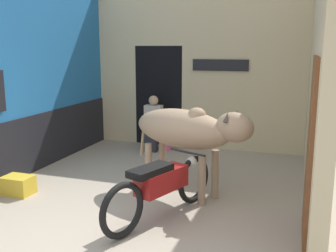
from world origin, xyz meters
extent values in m
plane|color=tan|center=(0.00, 0.00, 0.00)|extent=(30.00, 30.00, 0.00)
cube|color=#236BAD|center=(-2.40, 2.28, 1.82)|extent=(0.18, 4.56, 3.63)
cube|color=black|center=(-2.30, 2.28, 0.51)|extent=(0.03, 4.56, 1.02)
cube|color=beige|center=(0.00, 4.65, 2.93)|extent=(4.61, 0.18, 1.41)
cube|color=beige|center=(-1.86, 4.65, 1.11)|extent=(0.89, 0.18, 2.22)
cube|color=beige|center=(0.99, 4.65, 1.11)|extent=(2.63, 0.18, 2.22)
cube|color=black|center=(-0.87, 5.01, 1.11)|extent=(1.10, 0.90, 2.22)
cube|color=black|center=(0.52, 4.54, 1.82)|extent=(1.19, 0.03, 0.24)
cube|color=beige|center=(2.40, 2.28, 1.82)|extent=(0.18, 4.56, 3.63)
cube|color=brown|center=(2.29, 0.82, 1.05)|extent=(0.05, 1.00, 2.10)
ellipsoid|color=tan|center=(0.50, 1.77, 1.01)|extent=(1.76, 1.17, 0.58)
ellipsoid|color=tan|center=(0.77, 1.66, 1.24)|extent=(0.34, 0.33, 0.21)
cylinder|color=tan|center=(1.20, 1.49, 1.05)|extent=(0.45, 0.39, 0.38)
ellipsoid|color=tan|center=(1.34, 1.43, 1.14)|extent=(0.64, 0.52, 0.41)
cylinder|color=tan|center=(-0.23, 2.05, 0.78)|extent=(0.14, 0.09, 0.65)
cylinder|color=tan|center=(1.04, 1.73, 0.36)|extent=(0.11, 0.11, 0.73)
cylinder|color=tan|center=(0.91, 1.42, 0.36)|extent=(0.11, 0.11, 0.73)
cylinder|color=tan|center=(0.08, 2.11, 0.36)|extent=(0.11, 0.11, 0.73)
cylinder|color=tan|center=(-0.04, 1.80, 0.36)|extent=(0.11, 0.11, 0.73)
cone|color=#473D33|center=(1.36, 1.58, 1.30)|extent=(0.11, 0.14, 0.16)
cone|color=#473D33|center=(1.25, 1.32, 1.30)|extent=(0.11, 0.14, 0.16)
torus|color=black|center=(0.28, 0.16, 0.34)|extent=(0.32, 0.66, 0.68)
torus|color=black|center=(0.78, 1.47, 0.34)|extent=(0.32, 0.66, 0.68)
cube|color=maroon|center=(0.53, 0.81, 0.52)|extent=(0.54, 0.82, 0.28)
cube|color=black|center=(0.45, 0.62, 0.70)|extent=(0.46, 0.67, 0.09)
cylinder|color=black|center=(0.72, 1.33, 0.77)|extent=(0.55, 0.24, 0.03)
sphere|color=silver|center=(0.76, 1.42, 0.62)|extent=(0.15, 0.15, 0.15)
cube|color=#282833|center=(-0.80, 3.90, 0.22)|extent=(0.26, 0.14, 0.43)
cube|color=#282833|center=(-0.80, 3.99, 0.48)|extent=(0.26, 0.32, 0.11)
cube|color=beige|center=(-0.80, 4.06, 0.73)|extent=(0.37, 0.20, 0.50)
sphere|color=tan|center=(-0.80, 4.06, 1.08)|extent=(0.21, 0.21, 0.21)
cylinder|color=#DB6093|center=(-0.53, 4.13, 0.20)|extent=(0.21, 0.21, 0.40)
cylinder|color=#DB6093|center=(-0.53, 4.13, 0.41)|extent=(0.30, 0.30, 0.04)
cube|color=gold|center=(-1.82, 0.93, 0.14)|extent=(0.44, 0.32, 0.28)
camera|label=1|loc=(2.13, -3.71, 2.19)|focal=42.00mm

